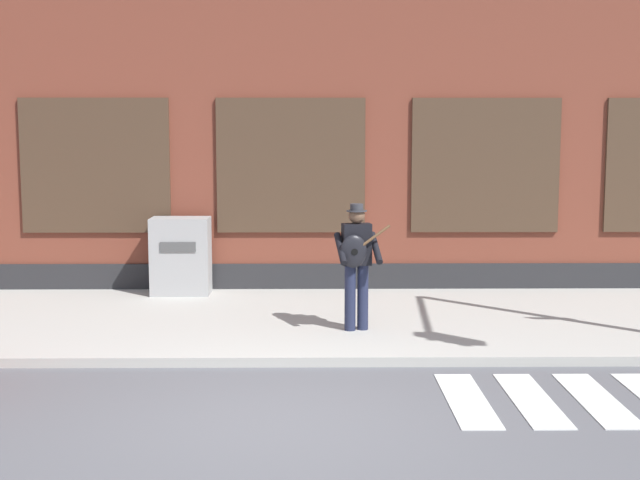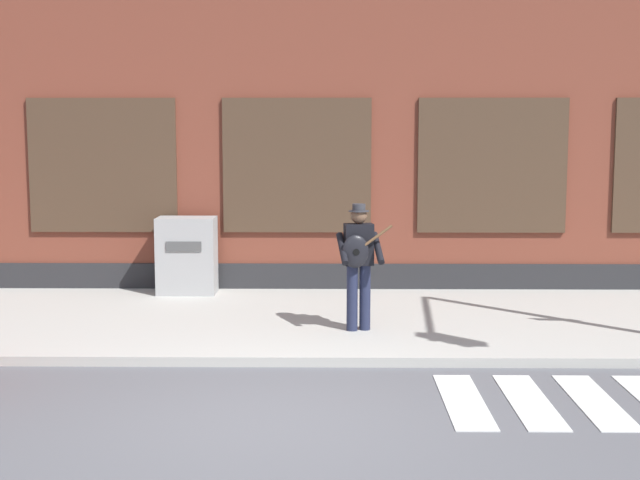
{
  "view_description": "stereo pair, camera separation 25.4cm",
  "coord_description": "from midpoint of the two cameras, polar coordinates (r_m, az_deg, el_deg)",
  "views": [
    {
      "loc": [
        0.33,
        -8.36,
        2.85
      ],
      "look_at": [
        0.44,
        2.29,
        1.5
      ],
      "focal_mm": 50.0,
      "sensor_mm": 36.0,
      "label": 1
    },
    {
      "loc": [
        0.58,
        -8.36,
        2.85
      ],
      "look_at": [
        0.44,
        2.29,
        1.5
      ],
      "focal_mm": 50.0,
      "sensor_mm": 36.0,
      "label": 2
    }
  ],
  "objects": [
    {
      "name": "utility_box",
      "position": [
        14.8,
        -8.03,
        -0.98
      ],
      "size": [
        0.95,
        0.61,
        1.26
      ],
      "color": "#9E9E9E",
      "rests_on": "sidewalk"
    },
    {
      "name": "building_backdrop",
      "position": [
        16.94,
        -0.8,
        9.75
      ],
      "size": [
        28.0,
        4.06,
        7.2
      ],
      "color": "brown",
      "rests_on": "ground"
    },
    {
      "name": "ground_plane",
      "position": [
        8.85,
        -2.27,
        -11.57
      ],
      "size": [
        160.0,
        160.0,
        0.0
      ],
      "primitive_type": "plane",
      "color": "#56565B"
    },
    {
      "name": "sidewalk",
      "position": [
        12.95,
        -1.28,
        -5.2
      ],
      "size": [
        28.0,
        4.58,
        0.12
      ],
      "color": "#ADAAA3",
      "rests_on": "ground"
    },
    {
      "name": "busker",
      "position": [
        11.93,
        3.08,
        -1.21
      ],
      "size": [
        0.75,
        0.6,
        1.71
      ],
      "color": "#1E233D",
      "rests_on": "sidewalk"
    }
  ]
}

